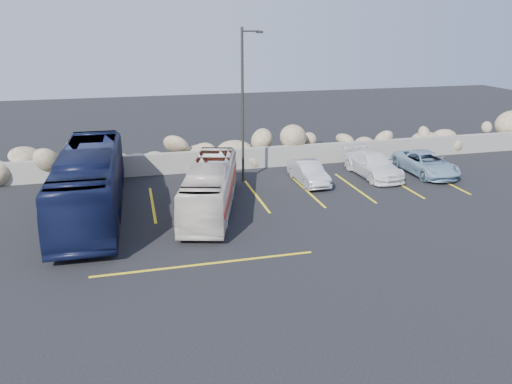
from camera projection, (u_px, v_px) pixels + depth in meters
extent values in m
plane|color=black|center=(234.00, 263.00, 17.87)|extent=(90.00, 90.00, 0.00)
cube|color=gray|center=(191.00, 162.00, 28.69)|extent=(60.00, 0.40, 1.20)
cube|color=yellow|center=(153.00, 204.00, 23.71)|extent=(0.12, 5.00, 0.01)
cube|color=yellow|center=(256.00, 195.00, 24.90)|extent=(0.12, 5.00, 0.01)
cube|color=yellow|center=(307.00, 191.00, 25.53)|extent=(0.12, 5.00, 0.01)
cube|color=yellow|center=(354.00, 187.00, 26.14)|extent=(0.12, 5.00, 0.01)
cube|color=yellow|center=(399.00, 184.00, 26.74)|extent=(0.12, 5.00, 0.01)
cube|color=yellow|center=(442.00, 180.00, 27.35)|extent=(0.12, 5.00, 0.01)
cube|color=yellow|center=(206.00, 264.00, 17.82)|extent=(8.00, 0.12, 0.01)
cylinder|color=#32302D|center=(243.00, 108.00, 25.89)|extent=(0.14, 0.14, 8.00)
cylinder|color=#32302D|center=(251.00, 31.00, 24.78)|extent=(0.90, 0.08, 0.08)
cube|color=#32302D|center=(260.00, 32.00, 24.90)|extent=(0.35, 0.18, 0.12)
imported|color=silver|center=(210.00, 187.00, 22.62)|extent=(3.95, 8.18, 2.22)
imported|color=#101535|center=(90.00, 183.00, 22.02)|extent=(2.77, 10.76, 2.98)
imported|color=#BBBABF|center=(309.00, 173.00, 26.69)|extent=(1.33, 3.60, 1.18)
imported|color=white|center=(373.00, 165.00, 27.89)|extent=(2.02, 4.63, 1.33)
imported|color=#82A2B9|center=(426.00, 163.00, 28.27)|extent=(2.17, 4.58, 1.26)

